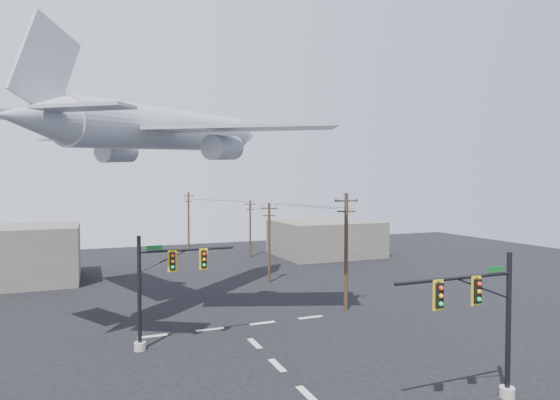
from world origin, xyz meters
name	(u,v)px	position (x,y,z in m)	size (l,w,h in m)	color
ground	(307,394)	(0.00, 0.00, 0.00)	(120.00, 120.00, 0.00)	black
lane_markings	(269,357)	(0.00, 5.33, 0.01)	(14.00, 21.20, 0.01)	beige
signal_mast_near	(487,323)	(7.47, -4.03, 3.84)	(7.00, 0.79, 7.15)	#9A998C
signal_mast_far	(161,288)	(-5.78, 9.48, 3.84)	(6.43, 0.79, 7.21)	#9A998C
utility_pole_a	(346,249)	(9.63, 12.78, 5.07)	(1.88, 0.72, 9.69)	#432B1C
utility_pole_b	(269,241)	(7.61, 25.28, 4.40)	(1.63, 0.71, 8.41)	#432B1C
utility_pole_c	(250,227)	(11.25, 42.46, 4.23)	(1.65, 0.37, 8.08)	#432B1C
utility_pole_d	(189,218)	(5.17, 56.28, 4.73)	(1.75, 0.90, 9.04)	#432B1C
power_lines	(251,204)	(8.80, 34.89, 7.95)	(7.67, 43.51, 0.78)	black
airliner	(170,130)	(-3.74, 18.37, 14.83)	(25.54, 25.20, 8.28)	#A2A6AE
building_right	(325,238)	(22.00, 40.00, 2.50)	(14.00, 12.00, 5.00)	#6A645D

